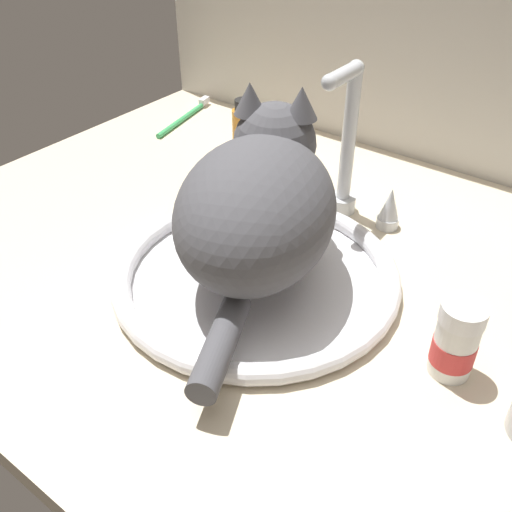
{
  "coord_description": "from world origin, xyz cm",
  "views": [
    {
      "loc": [
        32.5,
        -50.56,
        49.49
      ],
      "look_at": [
        -2.16,
        -4.75,
        7.0
      ],
      "focal_mm": 40.45,
      "sensor_mm": 36.0,
      "label": 1
    }
  ],
  "objects_px": {
    "faucet": "(345,161)",
    "toothbrush": "(185,116)",
    "cat": "(260,200)",
    "amber_bottle": "(244,134)",
    "sink_basin": "(256,274)",
    "pill_bottle": "(456,342)"
  },
  "relations": [
    {
      "from": "sink_basin",
      "to": "toothbrush",
      "type": "height_order",
      "value": "sink_basin"
    },
    {
      "from": "faucet",
      "to": "pill_bottle",
      "type": "relative_size",
      "value": 2.5
    },
    {
      "from": "faucet",
      "to": "toothbrush",
      "type": "distance_m",
      "value": 0.45
    },
    {
      "from": "sink_basin",
      "to": "toothbrush",
      "type": "bearing_deg",
      "value": 142.45
    },
    {
      "from": "sink_basin",
      "to": "cat",
      "type": "relative_size",
      "value": 0.99
    },
    {
      "from": "cat",
      "to": "pill_bottle",
      "type": "bearing_deg",
      "value": -3.01
    },
    {
      "from": "cat",
      "to": "amber_bottle",
      "type": "relative_size",
      "value": 3.23
    },
    {
      "from": "faucet",
      "to": "toothbrush",
      "type": "height_order",
      "value": "faucet"
    },
    {
      "from": "sink_basin",
      "to": "faucet",
      "type": "xyz_separation_m",
      "value": [
        -0.0,
        0.21,
        0.07
      ]
    },
    {
      "from": "faucet",
      "to": "pill_bottle",
      "type": "xyz_separation_m",
      "value": [
        0.25,
        -0.21,
        -0.04
      ]
    },
    {
      "from": "faucet",
      "to": "cat",
      "type": "distance_m",
      "value": 0.19
    },
    {
      "from": "amber_bottle",
      "to": "sink_basin",
      "type": "bearing_deg",
      "value": -49.31
    },
    {
      "from": "faucet",
      "to": "amber_bottle",
      "type": "xyz_separation_m",
      "value": [
        -0.21,
        0.04,
        -0.03
      ]
    },
    {
      "from": "sink_basin",
      "to": "faucet",
      "type": "relative_size",
      "value": 1.6
    },
    {
      "from": "pill_bottle",
      "to": "faucet",
      "type": "bearing_deg",
      "value": 140.94
    },
    {
      "from": "cat",
      "to": "pill_bottle",
      "type": "xyz_separation_m",
      "value": [
        0.26,
        -0.01,
        -0.07
      ]
    },
    {
      "from": "sink_basin",
      "to": "faucet",
      "type": "distance_m",
      "value": 0.22
    },
    {
      "from": "sink_basin",
      "to": "cat",
      "type": "xyz_separation_m",
      "value": [
        -0.01,
        0.02,
        0.1
      ]
    },
    {
      "from": "sink_basin",
      "to": "pill_bottle",
      "type": "xyz_separation_m",
      "value": [
        0.25,
        0.0,
        0.03
      ]
    },
    {
      "from": "amber_bottle",
      "to": "pill_bottle",
      "type": "height_order",
      "value": "amber_bottle"
    },
    {
      "from": "faucet",
      "to": "cat",
      "type": "xyz_separation_m",
      "value": [
        -0.01,
        -0.19,
        0.02
      ]
    },
    {
      "from": "cat",
      "to": "amber_bottle",
      "type": "xyz_separation_m",
      "value": [
        -0.21,
        0.23,
        -0.06
      ]
    }
  ]
}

